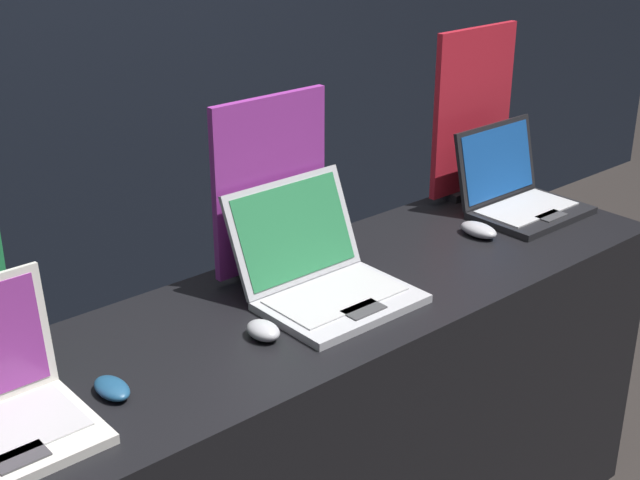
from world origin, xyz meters
TOP-DOWN VIEW (x-y plane):
  - wall_back at (0.00, 1.78)m, footprint 8.00×0.05m
  - display_counter at (0.00, 0.30)m, footprint 2.05×0.59m
  - mouse_front at (-0.59, 0.24)m, footprint 0.06×0.10m
  - laptop_middle at (0.01, 0.30)m, footprint 0.36×0.36m
  - mouse_middle at (-0.22, 0.23)m, footprint 0.06×0.09m
  - promo_stand_middle at (0.01, 0.49)m, footprint 0.34×0.07m
  - laptop_back at (0.82, 0.34)m, footprint 0.33×0.29m
  - mouse_back at (0.58, 0.29)m, footprint 0.07×0.12m
  - promo_stand_back at (0.82, 0.53)m, footprint 0.33×0.07m

SIDE VIEW (x-z plane):
  - display_counter at x=0.00m, z-range 0.00..0.88m
  - mouse_front at x=-0.59m, z-range 0.88..0.91m
  - mouse_back at x=0.58m, z-range 0.88..0.92m
  - mouse_middle at x=-0.22m, z-range 0.88..0.92m
  - laptop_back at x=0.82m, z-range 0.82..1.07m
  - laptop_middle at x=0.01m, z-range 0.81..1.07m
  - promo_stand_middle at x=0.01m, z-range 0.87..1.33m
  - promo_stand_back at x=0.82m, z-range 0.87..1.40m
  - wall_back at x=0.00m, z-range 0.00..2.80m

